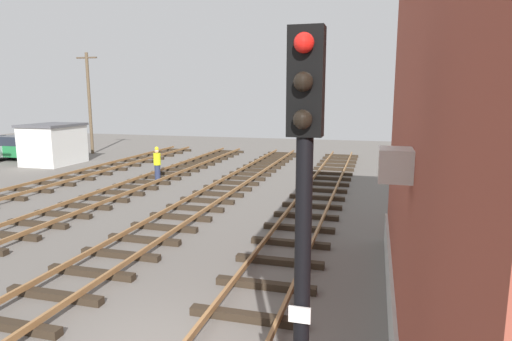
{
  "coord_description": "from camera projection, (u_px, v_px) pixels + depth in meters",
  "views": [
    {
      "loc": [
        3.7,
        -6.51,
        4.67
      ],
      "look_at": [
        -0.79,
        9.84,
        1.74
      ],
      "focal_mm": 30.56,
      "sensor_mm": 36.0,
      "label": 1
    }
  ],
  "objects": [
    {
      "name": "track_centre",
      "position": [
        7.0,
        323.0,
        8.79
      ],
      "size": [
        2.5,
        55.94,
        0.32
      ],
      "color": "#2D2319",
      "rests_on": "ground"
    },
    {
      "name": "signal_mast",
      "position": [
        303.0,
        220.0,
        4.63
      ],
      "size": [
        0.36,
        0.4,
        5.35
      ],
      "color": "black",
      "rests_on": "ground"
    },
    {
      "name": "control_hut",
      "position": [
        53.0,
        144.0,
        29.73
      ],
      "size": [
        3.0,
        3.8,
        2.76
      ],
      "color": "silver",
      "rests_on": "ground"
    },
    {
      "name": "parked_car_green",
      "position": [
        18.0,
        148.0,
        31.61
      ],
      "size": [
        4.2,
        2.04,
        1.76
      ],
      "color": "#1E6B38",
      "rests_on": "ground"
    },
    {
      "name": "utility_pole_far",
      "position": [
        89.0,
        102.0,
        34.63
      ],
      "size": [
        1.8,
        0.24,
        7.97
      ],
      "color": "brown",
      "rests_on": "ground"
    },
    {
      "name": "track_worker_foreground",
      "position": [
        157.0,
        163.0,
        24.2
      ],
      "size": [
        0.4,
        0.4,
        1.87
      ],
      "color": "#262D4C",
      "rests_on": "ground"
    }
  ]
}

